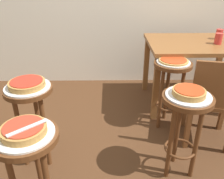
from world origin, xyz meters
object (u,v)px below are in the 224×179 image
(stool_foreground, at_px, (30,161))
(dining_table, at_px, (194,52))
(serving_plate_foreground, at_px, (25,134))
(serving_plate_middle, at_px, (188,96))
(cup_far_edge, at_px, (219,34))
(pizza_foreground, at_px, (24,130))
(stool_middle, at_px, (185,119))
(pizza_middle, at_px, (189,92))
(pizza_server_knife, at_px, (28,128))
(stool_leftside, at_px, (31,109))
(cup_near_edge, at_px, (218,39))
(stool_rear, at_px, (171,81))
(wooden_chair, at_px, (212,99))
(serving_plate_leftside, at_px, (28,87))
(pizza_rear, at_px, (174,60))
(pizza_leftside, at_px, (27,84))
(serving_plate_rear, at_px, (173,62))

(stool_foreground, distance_m, dining_table, 2.09)
(serving_plate_foreground, xyz_separation_m, serving_plate_middle, (1.00, 0.41, 0.00))
(cup_far_edge, bearing_deg, pizza_foreground, -135.92)
(stool_middle, xyz_separation_m, dining_table, (0.41, 1.13, 0.14))
(pizza_foreground, bearing_deg, pizza_middle, 22.33)
(pizza_foreground, xyz_separation_m, pizza_server_knife, (0.03, -0.02, 0.03))
(pizza_middle, height_order, cup_far_edge, cup_far_edge)
(stool_leftside, height_order, cup_far_edge, cup_far_edge)
(dining_table, relative_size, cup_near_edge, 9.06)
(serving_plate_middle, xyz_separation_m, stool_leftside, (-1.15, 0.15, -0.19))
(pizza_middle, xyz_separation_m, stool_rear, (0.06, 0.66, -0.22))
(stool_leftside, bearing_deg, wooden_chair, 7.92)
(serving_plate_leftside, bearing_deg, pizza_rear, 22.77)
(serving_plate_foreground, bearing_deg, stool_foreground, 0.00)
(pizza_middle, bearing_deg, stool_middle, -26.57)
(serving_plate_middle, height_order, cup_far_edge, cup_far_edge)
(pizza_leftside, relative_size, cup_far_edge, 2.38)
(pizza_middle, distance_m, pizza_leftside, 1.16)
(wooden_chair, bearing_deg, stool_leftside, -172.08)
(serving_plate_leftside, xyz_separation_m, pizza_leftside, (0.00, 0.00, 0.03))
(serving_plate_middle, distance_m, stool_leftside, 1.18)
(stool_rear, height_order, dining_table, dining_table)
(stool_leftside, bearing_deg, serving_plate_foreground, -75.00)
(serving_plate_middle, bearing_deg, pizza_rear, 85.21)
(stool_leftside, xyz_separation_m, cup_near_edge, (1.77, 0.90, 0.31))
(stool_foreground, relative_size, pizza_foreground, 2.86)
(stool_middle, distance_m, cup_near_edge, 1.26)
(dining_table, xyz_separation_m, pizza_server_knife, (-1.38, -1.56, 0.11))
(pizza_rear, bearing_deg, stool_middle, -94.79)
(dining_table, bearing_deg, serving_plate_foreground, -132.59)
(serving_plate_foreground, relative_size, pizza_middle, 1.41)
(pizza_middle, bearing_deg, wooden_chair, 45.74)
(pizza_foreground, relative_size, wooden_chair, 0.29)
(wooden_chair, bearing_deg, serving_plate_leftside, -172.08)
(pizza_foreground, xyz_separation_m, stool_leftside, (-0.15, 0.56, -0.22))
(stool_leftside, bearing_deg, serving_plate_middle, -7.46)
(serving_plate_foreground, height_order, wooden_chair, wooden_chair)
(dining_table, bearing_deg, stool_foreground, -132.59)
(pizza_leftside, relative_size, pizza_rear, 0.98)
(pizza_leftside, bearing_deg, pizza_foreground, -75.00)
(stool_leftside, height_order, pizza_rear, pizza_rear)
(serving_plate_middle, xyz_separation_m, serving_plate_rear, (0.06, 0.66, 0.00))
(serving_plate_leftside, distance_m, pizza_server_knife, 0.61)
(serving_plate_middle, relative_size, pizza_leftside, 1.19)
(stool_leftside, xyz_separation_m, wooden_chair, (1.51, 0.21, -0.04))
(serving_plate_rear, bearing_deg, wooden_chair, -45.17)
(serving_plate_foreground, distance_m, pizza_rear, 1.51)
(serving_plate_rear, distance_m, wooden_chair, 0.48)
(pizza_server_knife, bearing_deg, stool_middle, -16.52)
(stool_leftside, height_order, serving_plate_rear, serving_plate_rear)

